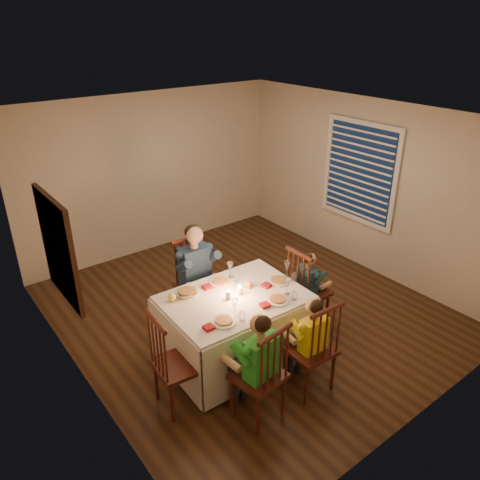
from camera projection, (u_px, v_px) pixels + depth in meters
ground at (248, 310)px, 6.38m from camera, size 5.00×5.00×0.00m
wall_left at (69, 279)px, 4.58m from camera, size 0.02×5.00×2.60m
wall_right at (365, 186)px, 7.05m from camera, size 0.02×5.00×2.60m
wall_back at (153, 174)px, 7.60m from camera, size 4.50×0.02×2.60m
ceiling at (249, 117)px, 5.25m from camera, size 5.00×5.00×0.00m
dining_table at (235, 314)px, 5.28m from camera, size 1.62×1.19×0.79m
chair_adult at (198, 318)px, 6.21m from camera, size 0.47×0.45×1.12m
chair_near_left at (257, 414)px, 4.73m from camera, size 0.51×0.49×1.12m
chair_near_right at (307, 386)px, 5.08m from camera, size 0.48×0.46×1.12m
chair_end at (306, 324)px, 6.09m from camera, size 0.44×0.46×1.12m
chair_extra at (181, 402)px, 4.87m from camera, size 0.47×0.49×1.12m
adult at (198, 318)px, 6.21m from camera, size 0.52×0.48×1.34m
child_green at (257, 414)px, 4.73m from camera, size 0.48×0.44×1.20m
child_yellow at (307, 386)px, 5.08m from camera, size 0.40×0.37×1.12m
child_teal at (306, 324)px, 6.09m from camera, size 0.31×0.34×1.04m
setting_adult at (221, 282)px, 5.43m from camera, size 0.27×0.27×0.02m
setting_green at (224, 322)px, 4.74m from camera, size 0.27×0.27×0.02m
setting_yellow at (278, 300)px, 5.10m from camera, size 0.27×0.27×0.02m
setting_teal at (278, 281)px, 5.46m from camera, size 0.27×0.27×0.02m
candle_left at (228, 295)px, 5.11m from camera, size 0.06×0.06×0.10m
candle_right at (240, 291)px, 5.19m from camera, size 0.06×0.06×0.10m
squash at (172, 297)px, 5.08m from camera, size 0.09×0.09×0.09m
orange_fruit at (249, 285)px, 5.32m from camera, size 0.08×0.08×0.08m
serving_bowl at (187, 293)px, 5.18m from camera, size 0.31×0.31×0.06m
wall_mirror at (59, 249)px, 4.72m from camera, size 0.06×0.95×1.15m
window_blinds at (359, 173)px, 7.01m from camera, size 0.07×1.34×1.54m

